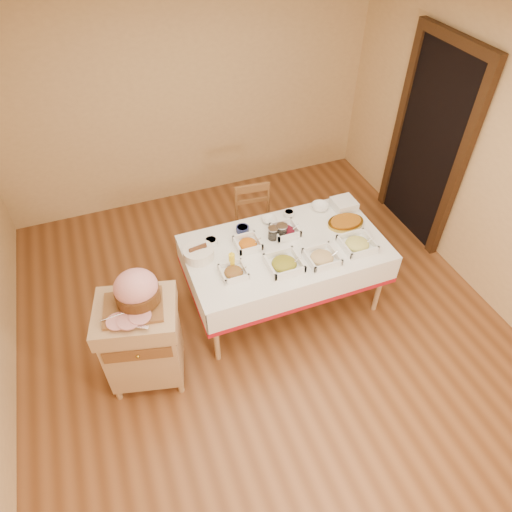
% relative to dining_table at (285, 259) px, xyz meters
% --- Properties ---
extents(room_shell, '(5.00, 5.00, 5.00)m').
position_rel_dining_table_xyz_m(room_shell, '(-0.30, -0.30, 0.70)').
color(room_shell, brown).
rests_on(room_shell, ground).
extents(doorway, '(0.09, 1.10, 2.20)m').
position_rel_dining_table_xyz_m(doorway, '(1.90, 0.60, 0.51)').
color(doorway, black).
rests_on(doorway, ground).
extents(dining_table, '(1.82, 1.02, 0.76)m').
position_rel_dining_table_xyz_m(dining_table, '(0.00, 0.00, 0.00)').
color(dining_table, tan).
rests_on(dining_table, ground).
extents(butcher_cart, '(0.73, 0.66, 0.89)m').
position_rel_dining_table_xyz_m(butcher_cart, '(-1.42, -0.36, -0.09)').
color(butcher_cart, tan).
rests_on(butcher_cart, ground).
extents(dining_chair, '(0.44, 0.43, 0.90)m').
position_rel_dining_table_xyz_m(dining_chair, '(-0.02, 0.70, -0.14)').
color(dining_chair, brown).
rests_on(dining_chair, ground).
extents(ham_on_board, '(0.47, 0.45, 0.31)m').
position_rel_dining_table_xyz_m(ham_on_board, '(-1.37, -0.32, 0.42)').
color(ham_on_board, brown).
rests_on(ham_on_board, butcher_cart).
extents(serving_dish_a, '(0.22, 0.22, 0.10)m').
position_rel_dining_table_xyz_m(serving_dish_a, '(-0.56, -0.17, 0.19)').
color(serving_dish_a, white).
rests_on(serving_dish_a, dining_table).
extents(serving_dish_b, '(0.29, 0.29, 0.12)m').
position_rel_dining_table_xyz_m(serving_dish_b, '(-0.12, -0.24, 0.20)').
color(serving_dish_b, white).
rests_on(serving_dish_b, dining_table).
extents(serving_dish_c, '(0.27, 0.27, 0.11)m').
position_rel_dining_table_xyz_m(serving_dish_c, '(0.22, -0.28, 0.20)').
color(serving_dish_c, white).
rests_on(serving_dish_c, dining_table).
extents(serving_dish_d, '(0.29, 0.29, 0.11)m').
position_rel_dining_table_xyz_m(serving_dish_d, '(0.60, -0.24, 0.20)').
color(serving_dish_d, white).
rests_on(serving_dish_d, dining_table).
extents(serving_dish_e, '(0.23, 0.22, 0.11)m').
position_rel_dining_table_xyz_m(serving_dish_e, '(-0.32, 0.12, 0.20)').
color(serving_dish_e, white).
rests_on(serving_dish_e, dining_table).
extents(serving_dish_f, '(0.25, 0.23, 0.11)m').
position_rel_dining_table_xyz_m(serving_dish_f, '(0.07, 0.17, 0.20)').
color(serving_dish_f, white).
rests_on(serving_dish_f, dining_table).
extents(small_bowl_left, '(0.12, 0.12, 0.06)m').
position_rel_dining_table_xyz_m(small_bowl_left, '(-0.62, 0.27, 0.19)').
color(small_bowl_left, white).
rests_on(small_bowl_left, dining_table).
extents(small_bowl_mid, '(0.12, 0.12, 0.05)m').
position_rel_dining_table_xyz_m(small_bowl_mid, '(-0.29, 0.34, 0.19)').
color(small_bowl_mid, navy).
rests_on(small_bowl_mid, dining_table).
extents(small_bowl_right, '(0.11, 0.11, 0.05)m').
position_rel_dining_table_xyz_m(small_bowl_right, '(0.21, 0.40, 0.19)').
color(small_bowl_right, white).
rests_on(small_bowl_right, dining_table).
extents(bowl_white_imported, '(0.15, 0.15, 0.03)m').
position_rel_dining_table_xyz_m(bowl_white_imported, '(-0.00, 0.39, 0.18)').
color(bowl_white_imported, white).
rests_on(bowl_white_imported, dining_table).
extents(bowl_small_imported, '(0.20, 0.20, 0.05)m').
position_rel_dining_table_xyz_m(bowl_small_imported, '(0.54, 0.39, 0.19)').
color(bowl_small_imported, white).
rests_on(bowl_small_imported, dining_table).
extents(preserve_jar_left, '(0.10, 0.10, 0.12)m').
position_rel_dining_table_xyz_m(preserve_jar_left, '(-0.07, 0.14, 0.22)').
color(preserve_jar_left, silver).
rests_on(preserve_jar_left, dining_table).
extents(preserve_jar_right, '(0.10, 0.10, 0.13)m').
position_rel_dining_table_xyz_m(preserve_jar_right, '(0.02, 0.14, 0.22)').
color(preserve_jar_right, silver).
rests_on(preserve_jar_right, dining_table).
extents(mustard_bottle, '(0.05, 0.05, 0.17)m').
position_rel_dining_table_xyz_m(mustard_bottle, '(-0.54, -0.06, 0.24)').
color(mustard_bottle, yellow).
rests_on(mustard_bottle, dining_table).
extents(bread_basket, '(0.27, 0.27, 0.12)m').
position_rel_dining_table_xyz_m(bread_basket, '(-0.78, 0.14, 0.21)').
color(bread_basket, white).
rests_on(bread_basket, dining_table).
extents(plate_stack, '(0.22, 0.22, 0.09)m').
position_rel_dining_table_xyz_m(plate_stack, '(0.77, 0.32, 0.21)').
color(plate_stack, white).
rests_on(plate_stack, dining_table).
extents(brass_platter, '(0.36, 0.26, 0.05)m').
position_rel_dining_table_xyz_m(brass_platter, '(0.66, 0.08, 0.18)').
color(brass_platter, '#B59433').
rests_on(brass_platter, dining_table).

